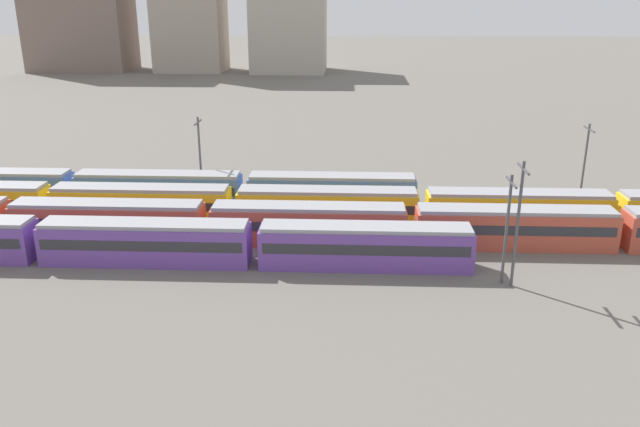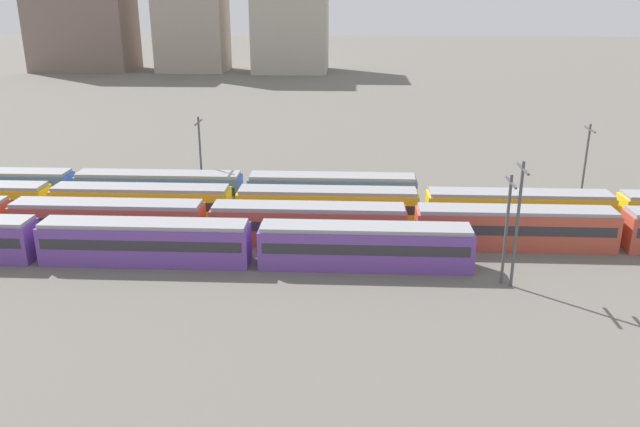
{
  "view_description": "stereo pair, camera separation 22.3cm",
  "coord_description": "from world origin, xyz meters",
  "px_view_note": "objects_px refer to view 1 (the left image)",
  "views": [
    {
      "loc": [
        34.09,
        -50.45,
        22.24
      ],
      "look_at": [
        31.36,
        7.8,
        2.04
      ],
      "focal_mm": 35.95,
      "sensor_mm": 36.0,
      "label": 1
    },
    {
      "loc": [
        34.31,
        -50.44,
        22.24
      ],
      "look_at": [
        31.36,
        7.8,
        2.04
      ],
      "focal_mm": 35.95,
      "sensor_mm": 36.0,
      "label": 2
    }
  ],
  "objects_px": {
    "train_track_2": "(422,208)",
    "catenary_pole_2": "(507,224)",
    "train_track_1": "(309,224)",
    "train_track_3": "(159,189)",
    "catenary_pole_1": "(200,153)",
    "catenary_pole_0": "(518,219)",
    "catenary_pole_3": "(585,160)",
    "train_track_0": "(146,242)"
  },
  "relations": [
    {
      "from": "train_track_1",
      "to": "catenary_pole_0",
      "type": "xyz_separation_m",
      "value": [
        16.78,
        -8.46,
        3.79
      ]
    },
    {
      "from": "train_track_1",
      "to": "train_track_3",
      "type": "distance_m",
      "value": 19.98
    },
    {
      "from": "catenary_pole_1",
      "to": "train_track_3",
      "type": "bearing_deg",
      "value": -142.47
    },
    {
      "from": "catenary_pole_0",
      "to": "train_track_1",
      "type": "bearing_deg",
      "value": 153.24
    },
    {
      "from": "catenary_pole_2",
      "to": "catenary_pole_3",
      "type": "xyz_separation_m",
      "value": [
        13.18,
        21.22,
        -0.06
      ]
    },
    {
      "from": "train_track_0",
      "to": "catenary_pole_0",
      "type": "relative_size",
      "value": 5.43
    },
    {
      "from": "train_track_0",
      "to": "catenary_pole_2",
      "type": "height_order",
      "value": "catenary_pole_2"
    },
    {
      "from": "train_track_0",
      "to": "catenary_pole_3",
      "type": "xyz_separation_m",
      "value": [
        43.04,
        18.47,
        3.11
      ]
    },
    {
      "from": "catenary_pole_2",
      "to": "catenary_pole_3",
      "type": "height_order",
      "value": "catenary_pole_2"
    },
    {
      "from": "catenary_pole_3",
      "to": "train_track_0",
      "type": "bearing_deg",
      "value": -156.77
    },
    {
      "from": "train_track_2",
      "to": "train_track_3",
      "type": "distance_m",
      "value": 28.53
    },
    {
      "from": "train_track_0",
      "to": "train_track_1",
      "type": "relative_size",
      "value": 0.6
    },
    {
      "from": "train_track_0",
      "to": "catenary_pole_0",
      "type": "distance_m",
      "value": 30.92
    },
    {
      "from": "train_track_3",
      "to": "catenary_pole_1",
      "type": "height_order",
      "value": "catenary_pole_1"
    },
    {
      "from": "train_track_0",
      "to": "train_track_2",
      "type": "bearing_deg",
      "value": 22.81
    },
    {
      "from": "train_track_3",
      "to": "catenary_pole_1",
      "type": "relative_size",
      "value": 6.0
    },
    {
      "from": "catenary_pole_2",
      "to": "catenary_pole_3",
      "type": "relative_size",
      "value": 1.01
    },
    {
      "from": "train_track_2",
      "to": "catenary_pole_2",
      "type": "bearing_deg",
      "value": -68.7
    },
    {
      "from": "train_track_2",
      "to": "train_track_3",
      "type": "height_order",
      "value": "same"
    },
    {
      "from": "catenary_pole_0",
      "to": "catenary_pole_2",
      "type": "height_order",
      "value": "catenary_pole_0"
    },
    {
      "from": "train_track_1",
      "to": "train_track_2",
      "type": "xyz_separation_m",
      "value": [
        11.0,
        5.2,
        0.0
      ]
    },
    {
      "from": "train_track_2",
      "to": "catenary_pole_2",
      "type": "relative_size",
      "value": 12.4
    },
    {
      "from": "train_track_3",
      "to": "catenary_pole_3",
      "type": "height_order",
      "value": "catenary_pole_3"
    },
    {
      "from": "train_track_3",
      "to": "catenary_pole_1",
      "type": "bearing_deg",
      "value": 37.53
    },
    {
      "from": "train_track_1",
      "to": "catenary_pole_0",
      "type": "height_order",
      "value": "catenary_pole_0"
    },
    {
      "from": "catenary_pole_1",
      "to": "catenary_pole_3",
      "type": "bearing_deg",
      "value": -0.28
    },
    {
      "from": "train_track_2",
      "to": "catenary_pole_1",
      "type": "distance_m",
      "value": 25.64
    },
    {
      "from": "train_track_2",
      "to": "train_track_3",
      "type": "relative_size",
      "value": 2.02
    },
    {
      "from": "catenary_pole_1",
      "to": "catenary_pole_2",
      "type": "xyz_separation_m",
      "value": [
        29.17,
        -21.42,
        -0.12
      ]
    },
    {
      "from": "train_track_2",
      "to": "catenary_pole_3",
      "type": "distance_m",
      "value": 20.25
    },
    {
      "from": "train_track_1",
      "to": "catenary_pole_0",
      "type": "distance_m",
      "value": 19.17
    },
    {
      "from": "catenary_pole_0",
      "to": "catenary_pole_3",
      "type": "relative_size",
      "value": 1.15
    },
    {
      "from": "train_track_2",
      "to": "catenary_pole_3",
      "type": "bearing_deg",
      "value": 23.79
    },
    {
      "from": "train_track_1",
      "to": "train_track_2",
      "type": "height_order",
      "value": "same"
    },
    {
      "from": "train_track_1",
      "to": "catenary_pole_0",
      "type": "relative_size",
      "value": 9.1
    },
    {
      "from": "catenary_pole_1",
      "to": "catenary_pole_3",
      "type": "height_order",
      "value": "catenary_pole_1"
    },
    {
      "from": "catenary_pole_1",
      "to": "catenary_pole_0",
      "type": "bearing_deg",
      "value": -36.34
    },
    {
      "from": "train_track_1",
      "to": "catenary_pole_3",
      "type": "bearing_deg",
      "value": 24.37
    },
    {
      "from": "train_track_0",
      "to": "train_track_2",
      "type": "height_order",
      "value": "same"
    },
    {
      "from": "catenary_pole_1",
      "to": "catenary_pole_2",
      "type": "relative_size",
      "value": 1.02
    },
    {
      "from": "catenary_pole_0",
      "to": "catenary_pole_2",
      "type": "distance_m",
      "value": 1.04
    },
    {
      "from": "train_track_1",
      "to": "train_track_2",
      "type": "bearing_deg",
      "value": 25.31
    }
  ]
}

